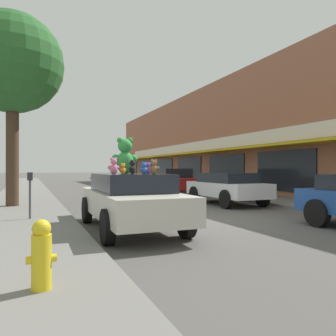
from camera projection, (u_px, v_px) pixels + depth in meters
The scene contains 16 objects.
ground_plane at pixel (216, 220), 9.50m from camera, with size 260.00×260.00×0.00m, color #514F4C.
sidewalk_near at pixel (19, 231), 7.46m from camera, with size 2.75×90.00×0.13m.
storefront_row at pixel (266, 140), 25.45m from camera, with size 11.91×41.88×7.46m.
plush_art_car at pixel (130, 199), 8.04m from camera, with size 1.97×4.61×1.37m.
teddy_bear_giant at pixel (125, 156), 8.18m from camera, with size 0.66×0.41×0.91m.
teddy_bear_orange at pixel (123, 169), 7.17m from camera, with size 0.19×0.13×0.25m.
teddy_bear_pink at pixel (114, 166), 7.03m from camera, with size 0.28×0.18×0.37m.
teddy_bear_black at pixel (132, 167), 7.77m from camera, with size 0.21×0.25×0.34m.
teddy_bear_blue at pixel (144, 169), 7.27m from camera, with size 0.20×0.13×0.27m.
teddy_bear_brown at pixel (154, 167), 7.28m from camera, with size 0.25×0.19×0.34m.
teddy_bear_purple at pixel (148, 168), 8.19m from camera, with size 0.21×0.13×0.29m.
parked_car_far_center at pixel (227, 187), 13.75m from camera, with size 1.90×4.07×1.32m.
parked_car_far_right at pixel (171, 181), 19.09m from camera, with size 2.03×4.40×1.51m.
street_tree at pixel (13, 64), 12.10m from camera, with size 3.69×3.69×7.14m.
fire_hydrant at pixel (41, 254), 3.70m from camera, with size 0.33×0.22×0.79m.
parking_meter at pixel (30, 189), 8.95m from camera, with size 0.14×0.10×1.27m.
Camera 1 is at (-5.00, -8.20, 1.49)m, focal length 35.00 mm.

